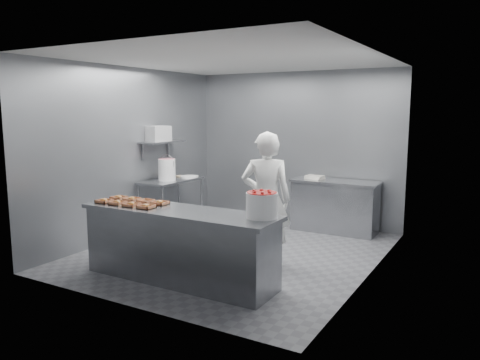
{
  "coord_description": "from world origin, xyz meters",
  "views": [
    {
      "loc": [
        3.43,
        -5.82,
        2.11
      ],
      "look_at": [
        0.21,
        -0.2,
        1.13
      ],
      "focal_mm": 35.0,
      "sensor_mm": 36.0,
      "label": 1
    }
  ],
  "objects_px": {
    "tray_0": "(104,201)",
    "tray_6": "(146,201)",
    "service_counter": "(179,245)",
    "tray_7": "(160,203)",
    "glaze_bucket": "(167,169)",
    "tray_3": "(146,206)",
    "tray_1": "(118,203)",
    "tray_2": "(132,204)",
    "worker": "(266,200)",
    "back_counter": "(335,206)",
    "tray_4": "(119,198)",
    "strawberry_tub": "(262,204)",
    "tray_5": "(132,199)",
    "appliance": "(158,134)",
    "prep_table": "(171,196)"
  },
  "relations": [
    {
      "from": "tray_0",
      "to": "tray_6",
      "type": "xyz_separation_m",
      "value": [
        0.48,
        0.26,
        -0.0
      ]
    },
    {
      "from": "service_counter",
      "to": "tray_7",
      "type": "xyz_separation_m",
      "value": [
        -0.4,
        0.13,
        0.47
      ]
    },
    {
      "from": "tray_0",
      "to": "glaze_bucket",
      "type": "height_order",
      "value": "glaze_bucket"
    },
    {
      "from": "tray_3",
      "to": "glaze_bucket",
      "type": "height_order",
      "value": "glaze_bucket"
    },
    {
      "from": "tray_1",
      "to": "glaze_bucket",
      "type": "xyz_separation_m",
      "value": [
        -0.75,
        1.94,
        0.17
      ]
    },
    {
      "from": "tray_2",
      "to": "tray_6",
      "type": "bearing_deg",
      "value": 89.34
    },
    {
      "from": "tray_7",
      "to": "worker",
      "type": "xyz_separation_m",
      "value": [
        1.07,
        0.91,
        -0.01
      ]
    },
    {
      "from": "tray_6",
      "to": "worker",
      "type": "bearing_deg",
      "value": 34.95
    },
    {
      "from": "tray_0",
      "to": "glaze_bucket",
      "type": "distance_m",
      "value": 2.01
    },
    {
      "from": "back_counter",
      "to": "tray_4",
      "type": "relative_size",
      "value": 8.01
    },
    {
      "from": "tray_6",
      "to": "strawberry_tub",
      "type": "height_order",
      "value": "strawberry_tub"
    },
    {
      "from": "tray_0",
      "to": "tray_5",
      "type": "relative_size",
      "value": 1.0
    },
    {
      "from": "tray_1",
      "to": "glaze_bucket",
      "type": "distance_m",
      "value": 2.09
    },
    {
      "from": "tray_4",
      "to": "worker",
      "type": "height_order",
      "value": "worker"
    },
    {
      "from": "service_counter",
      "to": "tray_1",
      "type": "bearing_deg",
      "value": -171.42
    },
    {
      "from": "tray_6",
      "to": "strawberry_tub",
      "type": "distance_m",
      "value": 1.72
    },
    {
      "from": "tray_7",
      "to": "tray_0",
      "type": "bearing_deg",
      "value": -159.83
    },
    {
      "from": "tray_4",
      "to": "tray_5",
      "type": "bearing_deg",
      "value": 0.0
    },
    {
      "from": "tray_3",
      "to": "tray_7",
      "type": "xyz_separation_m",
      "value": [
        0.0,
        0.26,
        0.0
      ]
    },
    {
      "from": "tray_5",
      "to": "appliance",
      "type": "height_order",
      "value": "appliance"
    },
    {
      "from": "tray_1",
      "to": "tray_7",
      "type": "distance_m",
      "value": 0.55
    },
    {
      "from": "glaze_bucket",
      "to": "tray_2",
      "type": "bearing_deg",
      "value": -63.07
    },
    {
      "from": "tray_2",
      "to": "tray_3",
      "type": "relative_size",
      "value": 1.0
    },
    {
      "from": "prep_table",
      "to": "tray_3",
      "type": "bearing_deg",
      "value": -58.94
    },
    {
      "from": "tray_6",
      "to": "tray_0",
      "type": "bearing_deg",
      "value": -151.3
    },
    {
      "from": "back_counter",
      "to": "glaze_bucket",
      "type": "bearing_deg",
      "value": -150.29
    },
    {
      "from": "tray_7",
      "to": "tray_5",
      "type": "bearing_deg",
      "value": 180.0
    },
    {
      "from": "prep_table",
      "to": "tray_4",
      "type": "distance_m",
      "value": 1.92
    },
    {
      "from": "back_counter",
      "to": "tray_3",
      "type": "xyz_separation_m",
      "value": [
        -1.3,
        -3.38,
        0.47
      ]
    },
    {
      "from": "tray_0",
      "to": "tray_5",
      "type": "bearing_deg",
      "value": 47.78
    },
    {
      "from": "prep_table",
      "to": "tray_6",
      "type": "bearing_deg",
      "value": -60.77
    },
    {
      "from": "prep_table",
      "to": "tray_1",
      "type": "distance_m",
      "value": 2.25
    },
    {
      "from": "service_counter",
      "to": "tray_7",
      "type": "distance_m",
      "value": 0.63
    },
    {
      "from": "tray_1",
      "to": "worker",
      "type": "height_order",
      "value": "worker"
    },
    {
      "from": "tray_2",
      "to": "strawberry_tub",
      "type": "distance_m",
      "value": 1.74
    },
    {
      "from": "tray_1",
      "to": "strawberry_tub",
      "type": "height_order",
      "value": "strawberry_tub"
    },
    {
      "from": "back_counter",
      "to": "tray_0",
      "type": "relative_size",
      "value": 8.01
    },
    {
      "from": "tray_2",
      "to": "tray_6",
      "type": "height_order",
      "value": "tray_2"
    },
    {
      "from": "prep_table",
      "to": "appliance",
      "type": "height_order",
      "value": "appliance"
    },
    {
      "from": "service_counter",
      "to": "glaze_bucket",
      "type": "distance_m",
      "value": 2.51
    },
    {
      "from": "prep_table",
      "to": "tray_3",
      "type": "relative_size",
      "value": 6.4
    },
    {
      "from": "appliance",
      "to": "tray_4",
      "type": "bearing_deg",
      "value": -53.36
    },
    {
      "from": "back_counter",
      "to": "tray_2",
      "type": "xyz_separation_m",
      "value": [
        -1.54,
        -3.38,
        0.47
      ]
    },
    {
      "from": "prep_table",
      "to": "strawberry_tub",
      "type": "bearing_deg",
      "value": -33.82
    },
    {
      "from": "tray_0",
      "to": "strawberry_tub",
      "type": "xyz_separation_m",
      "value": [
        2.2,
        0.25,
        0.13
      ]
    },
    {
      "from": "tray_0",
      "to": "worker",
      "type": "xyz_separation_m",
      "value": [
        1.79,
        1.18,
        -0.01
      ]
    },
    {
      "from": "tray_7",
      "to": "worker",
      "type": "bearing_deg",
      "value": 40.5
    },
    {
      "from": "tray_5",
      "to": "tray_6",
      "type": "relative_size",
      "value": 1.0
    },
    {
      "from": "tray_0",
      "to": "tray_2",
      "type": "distance_m",
      "value": 0.48
    },
    {
      "from": "back_counter",
      "to": "strawberry_tub",
      "type": "bearing_deg",
      "value": -86.71
    }
  ]
}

